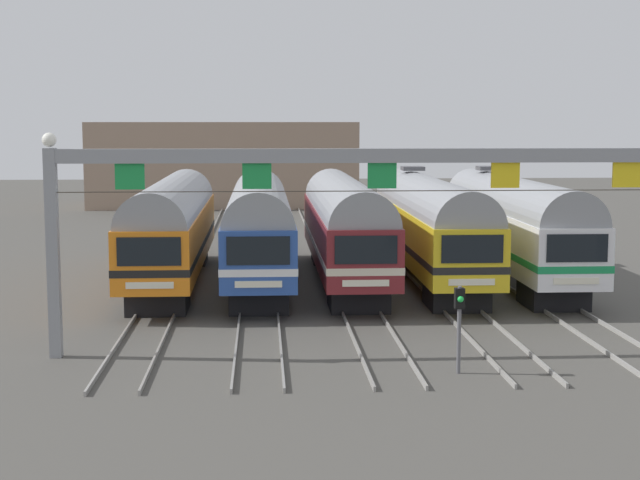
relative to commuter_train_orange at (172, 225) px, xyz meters
name	(u,v)px	position (x,y,z in m)	size (l,w,h in m)	color
ground_plane	(344,282)	(7.78, 0.01, -2.69)	(160.00, 160.00, 0.00)	#4C4944
track_bed	(321,236)	(7.78, 17.01, -2.61)	(17.07, 70.00, 0.15)	gray
commuter_train_orange	(172,225)	(0.00, 0.00, 0.00)	(2.88, 18.06, 4.77)	orange
commuter_train_blue	(259,224)	(3.89, 0.00, 0.00)	(2.88, 18.06, 4.77)	#284C9E
commuter_train_maroon	(345,224)	(7.78, 0.00, 0.00)	(2.88, 18.06, 4.77)	maroon
commuter_train_yellow	(429,223)	(11.67, 0.00, 0.00)	(2.88, 18.06, 5.05)	gold
commuter_train_white	(513,223)	(15.57, 0.00, 0.00)	(2.88, 18.06, 5.05)	white
catenary_gantry	(382,189)	(7.78, -13.49, 2.54)	(20.81, 0.44, 6.97)	gray
yard_signal_mast	(459,313)	(9.73, -16.20, -0.88)	(0.28, 0.35, 2.57)	#59595E
maintenance_building	(225,164)	(0.79, 41.47, 0.95)	(22.72, 10.00, 7.26)	gray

